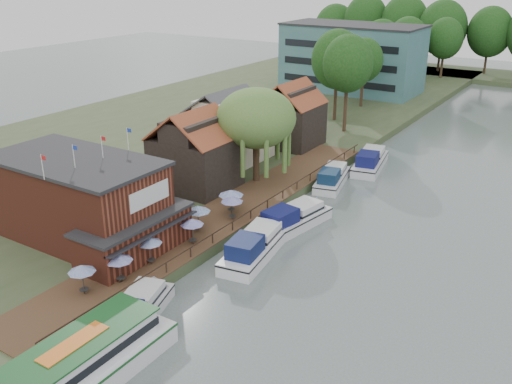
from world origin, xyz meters
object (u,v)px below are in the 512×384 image
Objects in this scene: cottage_c at (292,114)px; umbrella_2 at (150,250)px; cottage_b at (227,124)px; swan at (99,336)px; cruiser_1 at (255,243)px; cruiser_3 at (332,175)px; umbrella_3 at (192,231)px; umbrella_1 at (120,268)px; cruiser_4 at (370,159)px; tour_boat at (66,373)px; umbrella_6 at (231,201)px; umbrella_4 at (198,218)px; pub at (94,203)px; cruiser_2 at (293,216)px; hotel_block at (352,57)px; willow at (256,136)px; cruiser_0 at (135,308)px; umbrella_0 at (83,279)px; umbrella_5 at (232,208)px; cottage_a at (195,149)px.

umbrella_2 is at bearing -79.01° from cottage_c.
cottage_b is 1.13× the size of cottage_c.
cruiser_1 is at bearing 80.98° from swan.
umbrella_3 is at bearing -109.97° from cruiser_3.
cruiser_1 is at bearing 63.94° from umbrella_1.
cottage_b is at bearing 110.38° from umbrella_1.
umbrella_2 is 0.23× the size of cruiser_4.
tour_boat is at bearing -98.78° from cruiser_1.
umbrella_1 and umbrella_6 have the same top height.
swan is (-2.64, 4.77, -1.43)m from tour_boat.
umbrella_1 reaches higher than cruiser_1.
umbrella_4 is (-0.66, 7.00, 0.00)m from umbrella_2.
pub reaches higher than cruiser_2.
swan is (-0.50, -34.77, -0.91)m from cruiser_3.
hotel_block is at bearing 102.20° from cottage_c.
cruiser_1 is at bearing -57.63° from willow.
cruiser_2 is 0.98× the size of cruiser_4.
cruiser_3 is (3.28, 26.55, -1.16)m from umbrella_2.
cottage_b reaches higher than swan.
umbrella_4 is 0.97× the size of umbrella_6.
cruiser_2 is 23.14× the size of swan.
cottage_b is at bearing 96.76° from cruiser_0.
cottage_b is 24.08m from umbrella_3.
pub is 7.15m from umbrella_2.
umbrella_4 is (14.06, -64.60, -4.86)m from hotel_block.
cruiser_4 is 23.52× the size of swan.
tour_boat is at bearing -48.23° from pub.
umbrella_0 reaches higher than cruiser_4.
pub is 8.42× the size of umbrella_5.
cruiser_0 is (4.47, 0.57, -1.17)m from umbrella_0.
umbrella_5 is (11.32, -15.09, -2.96)m from cottage_b.
tour_boat is (0.22, -27.08, 0.41)m from cruiser_2.
hotel_block is at bearing 97.95° from cruiser_1.
hotel_block is 46.21m from cottage_b.
umbrella_3 is at bearing 104.96° from tour_boat.
umbrella_2 is at bearing -67.27° from cottage_b.
umbrella_6 is (6.33, 11.16, -2.36)m from pub.
cruiser_0 is at bearing -77.37° from umbrella_6.
cottage_b reaches higher than umbrella_2.
cruiser_3 is at bearing -38.84° from cottage_c.
cottage_c is 23.88m from umbrella_6.
umbrella_2 is at bearing -63.67° from cottage_a.
cruiser_2 is at bearing 83.81° from swan.
cruiser_4 is (4.20, 23.60, -1.02)m from umbrella_5.
swan is at bearing -77.26° from umbrella_4.
umbrella_2 is 0.25× the size of cruiser_0.
cottage_a is 15.91m from cruiser_1.
umbrella_4 is 1.00× the size of umbrella_5.
umbrella_4 is 0.25× the size of cruiser_3.
umbrella_0 is 9.50m from tour_boat.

